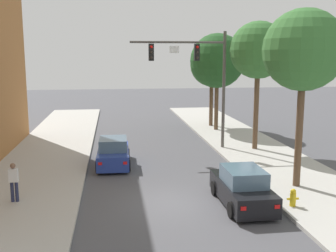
% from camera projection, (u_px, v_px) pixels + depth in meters
% --- Properties ---
extents(ground_plane, '(120.00, 120.00, 0.00)m').
position_uv_depth(ground_plane, '(176.00, 203.00, 17.03)').
color(ground_plane, '#4C4C51').
extents(sidewalk_left, '(5.00, 60.00, 0.15)m').
position_uv_depth(sidewalk_left, '(15.00, 209.00, 16.14)').
color(sidewalk_left, '#B2AFA8').
rests_on(sidewalk_left, ground).
extents(sidewalk_right, '(5.00, 60.00, 0.15)m').
position_uv_depth(sidewalk_right, '(321.00, 194.00, 17.89)').
color(sidewalk_right, '#B2AFA8').
rests_on(sidewalk_right, ground).
extents(traffic_signal_mast, '(6.12, 0.38, 7.50)m').
position_uv_depth(traffic_signal_mast, '(198.00, 68.00, 25.65)').
color(traffic_signal_mast, '#514C47').
rests_on(traffic_signal_mast, sidewalk_right).
extents(car_lead_blue, '(1.91, 4.28, 1.60)m').
position_uv_depth(car_lead_blue, '(113.00, 153.00, 22.70)').
color(car_lead_blue, navy).
rests_on(car_lead_blue, ground).
extents(car_following_black, '(1.84, 4.24, 1.60)m').
position_uv_depth(car_following_black, '(242.00, 188.00, 16.65)').
color(car_following_black, black).
rests_on(car_following_black, ground).
extents(pedestrian_sidewalk_left_walker, '(0.36, 0.22, 1.64)m').
position_uv_depth(pedestrian_sidewalk_left_walker, '(14.00, 180.00, 16.60)').
color(pedestrian_sidewalk_left_walker, '#232847').
rests_on(pedestrian_sidewalk_left_walker, sidewalk_left).
extents(fire_hydrant, '(0.48, 0.24, 0.72)m').
position_uv_depth(fire_hydrant, '(293.00, 197.00, 16.19)').
color(fire_hydrant, gold).
rests_on(fire_hydrant, sidewalk_right).
extents(street_tree_nearest, '(3.63, 3.63, 8.03)m').
position_uv_depth(street_tree_nearest, '(304.00, 51.00, 17.76)').
color(street_tree_nearest, brown).
rests_on(street_tree_nearest, sidewalk_right).
extents(street_tree_second, '(3.60, 3.60, 8.12)m').
position_uv_depth(street_tree_second, '(258.00, 51.00, 25.29)').
color(street_tree_second, brown).
rests_on(street_tree_second, sidewalk_right).
extents(street_tree_third, '(4.36, 4.36, 7.75)m').
position_uv_depth(street_tree_third, '(217.00, 61.00, 32.26)').
color(street_tree_third, brown).
rests_on(street_tree_third, sidewalk_right).
extents(street_tree_farthest, '(3.67, 3.67, 7.06)m').
position_uv_depth(street_tree_farthest, '(212.00, 65.00, 34.20)').
color(street_tree_farthest, brown).
rests_on(street_tree_farthest, sidewalk_right).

